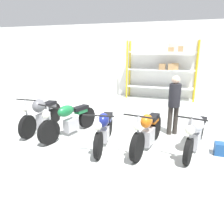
{
  "coord_description": "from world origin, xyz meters",
  "views": [
    {
      "loc": [
        1.83,
        -5.02,
        2.35
      ],
      "look_at": [
        0.0,
        0.4,
        0.7
      ],
      "focal_mm": 35.0,
      "sensor_mm": 36.0,
      "label": 1
    }
  ],
  "objects_px": {
    "motorcycle_green": "(69,120)",
    "motorcycle_blue": "(104,128)",
    "person_browsing": "(174,101)",
    "shelving_rack": "(163,67)",
    "motorcycle_silver": "(196,132)",
    "motorcycle_orange": "(148,132)",
    "motorcycle_grey": "(42,114)"
  },
  "relations": [
    {
      "from": "motorcycle_blue",
      "to": "motorcycle_silver",
      "type": "xyz_separation_m",
      "value": [
        2.15,
        0.41,
        0.02
      ]
    },
    {
      "from": "person_browsing",
      "to": "motorcycle_silver",
      "type": "bearing_deg",
      "value": 179.58
    },
    {
      "from": "motorcycle_green",
      "to": "motorcycle_orange",
      "type": "distance_m",
      "value": 2.23
    },
    {
      "from": "motorcycle_silver",
      "to": "motorcycle_orange",
      "type": "bearing_deg",
      "value": -65.6
    },
    {
      "from": "motorcycle_blue",
      "to": "person_browsing",
      "type": "relative_size",
      "value": 1.19
    },
    {
      "from": "shelving_rack",
      "to": "motorcycle_silver",
      "type": "distance_m",
      "value": 5.82
    },
    {
      "from": "motorcycle_grey",
      "to": "motorcycle_blue",
      "type": "bearing_deg",
      "value": 74.76
    },
    {
      "from": "motorcycle_grey",
      "to": "person_browsing",
      "type": "height_order",
      "value": "person_browsing"
    },
    {
      "from": "motorcycle_orange",
      "to": "shelving_rack",
      "type": "bearing_deg",
      "value": -168.3
    },
    {
      "from": "shelving_rack",
      "to": "motorcycle_grey",
      "type": "xyz_separation_m",
      "value": [
        -2.91,
        -5.47,
        -1.03
      ]
    },
    {
      "from": "person_browsing",
      "to": "shelving_rack",
      "type": "bearing_deg",
      "value": -22.0
    },
    {
      "from": "motorcycle_grey",
      "to": "person_browsing",
      "type": "distance_m",
      "value": 3.86
    },
    {
      "from": "motorcycle_blue",
      "to": "motorcycle_green",
      "type": "bearing_deg",
      "value": -115.83
    },
    {
      "from": "person_browsing",
      "to": "motorcycle_blue",
      "type": "bearing_deg",
      "value": 98.61
    },
    {
      "from": "motorcycle_grey",
      "to": "motorcycle_green",
      "type": "relative_size",
      "value": 0.99
    },
    {
      "from": "shelving_rack",
      "to": "motorcycle_silver",
      "type": "height_order",
      "value": "shelving_rack"
    },
    {
      "from": "shelving_rack",
      "to": "motorcycle_blue",
      "type": "height_order",
      "value": "shelving_rack"
    },
    {
      "from": "shelving_rack",
      "to": "motorcycle_green",
      "type": "distance_m",
      "value": 6.02
    },
    {
      "from": "shelving_rack",
      "to": "motorcycle_green",
      "type": "height_order",
      "value": "shelving_rack"
    },
    {
      "from": "motorcycle_green",
      "to": "motorcycle_silver",
      "type": "xyz_separation_m",
      "value": [
        3.31,
        0.07,
        0.02
      ]
    },
    {
      "from": "motorcycle_grey",
      "to": "motorcycle_silver",
      "type": "distance_m",
      "value": 4.31
    },
    {
      "from": "motorcycle_blue",
      "to": "shelving_rack",
      "type": "bearing_deg",
      "value": 163.41
    },
    {
      "from": "motorcycle_grey",
      "to": "shelving_rack",
      "type": "bearing_deg",
      "value": 149.36
    },
    {
      "from": "motorcycle_orange",
      "to": "motorcycle_silver",
      "type": "relative_size",
      "value": 0.98
    },
    {
      "from": "motorcycle_grey",
      "to": "motorcycle_green",
      "type": "height_order",
      "value": "motorcycle_grey"
    },
    {
      "from": "motorcycle_green",
      "to": "motorcycle_blue",
      "type": "xyz_separation_m",
      "value": [
        1.17,
        -0.34,
        0.0
      ]
    },
    {
      "from": "motorcycle_grey",
      "to": "motorcycle_silver",
      "type": "bearing_deg",
      "value": 86.36
    },
    {
      "from": "motorcycle_blue",
      "to": "motorcycle_silver",
      "type": "relative_size",
      "value": 0.96
    },
    {
      "from": "motorcycle_grey",
      "to": "motorcycle_blue",
      "type": "relative_size",
      "value": 1.05
    },
    {
      "from": "motorcycle_silver",
      "to": "person_browsing",
      "type": "distance_m",
      "value": 1.21
    },
    {
      "from": "shelving_rack",
      "to": "motorcycle_silver",
      "type": "relative_size",
      "value": 1.58
    },
    {
      "from": "motorcycle_silver",
      "to": "motorcycle_green",
      "type": "bearing_deg",
      "value": -77.06
    }
  ]
}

